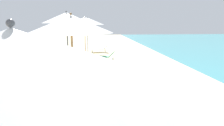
{
  "coord_description": "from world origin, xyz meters",
  "views": [
    {
      "loc": [
        0.16,
        2.14,
        2.41
      ],
      "look_at": [
        0.78,
        9.0,
        0.95
      ],
      "focal_mm": 31.07,
      "sensor_mm": 36.0,
      "label": 1
    }
  ],
  "objects": [
    {
      "name": "umbrella_farthest",
      "position": [
        -0.52,
        16.65,
        2.51
      ],
      "size": [
        2.23,
        2.23,
        2.8
      ],
      "color": "olive",
      "rests_on": "ground"
    },
    {
      "name": "lounger_fifth_shoreside",
      "position": [
        0.79,
        14.25,
        0.3
      ],
      "size": [
        1.44,
        0.85,
        0.6
      ],
      "rotation": [
        0.0,
        0.0,
        2.92
      ],
      "color": "#4CA572",
      "rests_on": "ground"
    },
    {
      "name": "lounger_fifth_inland",
      "position": [
        0.58,
        12.19,
        0.32
      ],
      "size": [
        1.29,
        0.8,
        0.6
      ],
      "rotation": [
        0.0,
        0.0,
        2.95
      ],
      "color": "white",
      "rests_on": "ground"
    },
    {
      "name": "lounger_third_shoreside",
      "position": [
        0.44,
        7.59,
        0.32
      ],
      "size": [
        1.57,
        0.93,
        0.59
      ],
      "rotation": [
        0.0,
        0.0,
        3.38
      ],
      "color": "#D8593F",
      "rests_on": "ground"
    },
    {
      "name": "umbrella_third",
      "position": [
        -0.36,
        6.67,
        2.36
      ],
      "size": [
        1.91,
        1.91,
        2.62
      ],
      "color": "olive",
      "rests_on": "ground"
    },
    {
      "name": "umbrella_fourth",
      "position": [
        -0.88,
        9.81,
        2.56
      ],
      "size": [
        1.83,
        1.83,
        2.83
      ],
      "color": "#4C4C51",
      "rests_on": "ground"
    },
    {
      "name": "umbrella_second",
      "position": [
        -0.42,
        3.56,
        2.15
      ],
      "size": [
        2.27,
        2.27,
        2.43
      ],
      "color": "#4C4C51",
      "rests_on": "ground"
    },
    {
      "name": "lounger_farthest_shoreside",
      "position": [
        0.54,
        17.92,
        0.3
      ],
      "size": [
        1.38,
        0.84,
        0.57
      ],
      "rotation": [
        0.0,
        0.0,
        3.26
      ],
      "color": "white",
      "rests_on": "ground"
    },
    {
      "name": "umbrella_fifth",
      "position": [
        -0.23,
        13.25,
        2.46
      ],
      "size": [
        1.87,
        1.87,
        2.72
      ],
      "color": "silver",
      "rests_on": "ground"
    },
    {
      "name": "lounger_fourth_shoreside",
      "position": [
        0.19,
        10.79,
        0.3
      ],
      "size": [
        1.63,
        0.8,
        0.62
      ],
      "rotation": [
        0.0,
        0.0,
        3.03
      ],
      "color": "white",
      "rests_on": "ground"
    }
  ]
}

